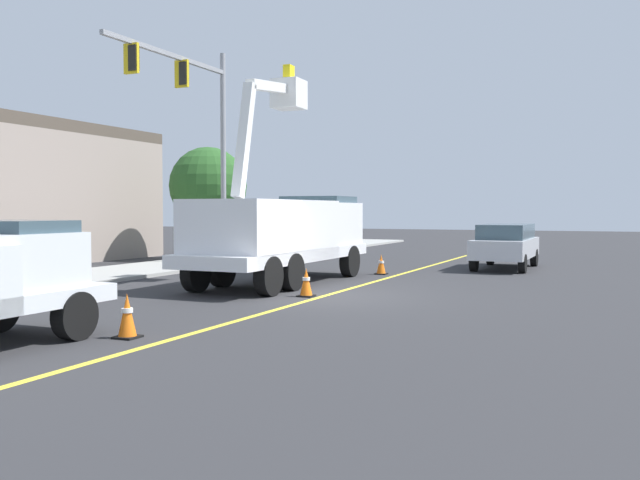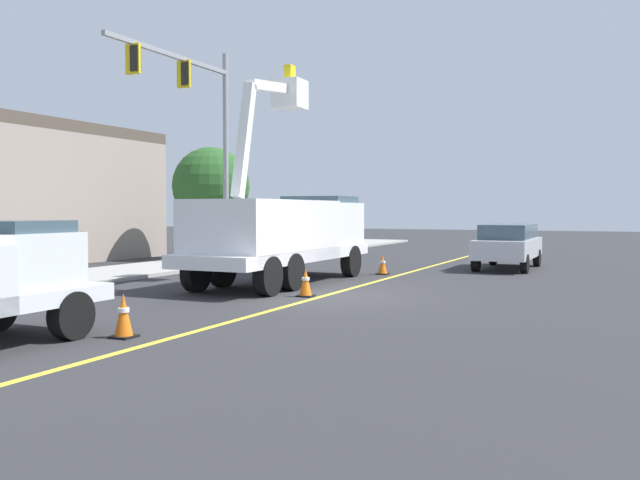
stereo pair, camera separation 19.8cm
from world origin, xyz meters
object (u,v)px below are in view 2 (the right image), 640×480
(passing_minivan, at_px, (508,243))
(traffic_cone_trailing, at_px, (383,265))
(traffic_cone_mid_front, at_px, (124,316))
(traffic_signal_mast, at_px, (198,114))
(utility_bucket_truck, at_px, (283,230))
(traffic_cone_mid_rear, at_px, (306,283))

(passing_minivan, xyz_separation_m, traffic_cone_trailing, (-4.04, 3.68, -0.63))
(traffic_cone_mid_front, relative_size, traffic_signal_mast, 0.09)
(utility_bucket_truck, distance_m, traffic_cone_trailing, 4.47)
(traffic_cone_mid_front, distance_m, traffic_signal_mast, 15.44)
(traffic_cone_mid_front, relative_size, traffic_cone_mid_rear, 1.07)
(utility_bucket_truck, height_order, traffic_cone_trailing, utility_bucket_truck)
(utility_bucket_truck, xyz_separation_m, traffic_cone_trailing, (3.82, -1.94, -1.27))
(traffic_cone_mid_front, distance_m, traffic_cone_mid_rear, 6.43)
(traffic_cone_trailing, height_order, traffic_signal_mast, traffic_signal_mast)
(passing_minivan, relative_size, traffic_cone_mid_front, 6.17)
(utility_bucket_truck, relative_size, traffic_cone_mid_rear, 11.20)
(traffic_signal_mast, bearing_deg, passing_minivan, -68.94)
(passing_minivan, relative_size, traffic_cone_trailing, 7.02)
(traffic_cone_mid_front, xyz_separation_m, traffic_signal_mast, (12.72, 6.78, 5.52))
(utility_bucket_truck, height_order, passing_minivan, utility_bucket_truck)
(traffic_cone_trailing, distance_m, traffic_signal_mast, 9.22)
(utility_bucket_truck, bearing_deg, traffic_cone_trailing, -26.89)
(passing_minivan, xyz_separation_m, traffic_cone_mid_front, (-16.97, 4.26, -0.59))
(traffic_cone_mid_rear, bearing_deg, traffic_cone_mid_front, 174.59)
(utility_bucket_truck, xyz_separation_m, traffic_cone_mid_front, (-9.11, -1.36, -1.22))
(traffic_signal_mast, bearing_deg, traffic_cone_mid_rear, -130.59)
(utility_bucket_truck, xyz_separation_m, passing_minivan, (7.86, -5.62, -0.64))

